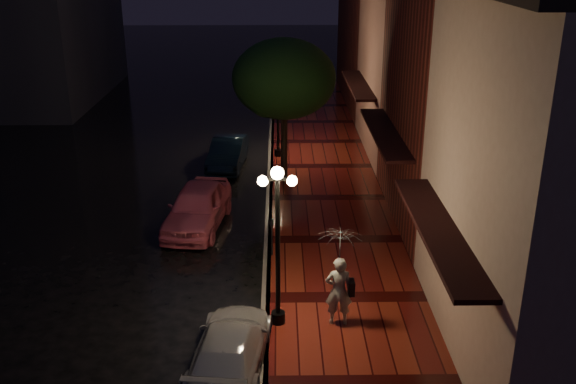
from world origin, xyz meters
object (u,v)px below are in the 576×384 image
(street_tree, at_px, (284,81))
(navy_car, at_px, (228,153))
(silver_car, at_px, (231,347))
(parking_meter, at_px, (272,233))
(streetlamp_near, at_px, (278,238))
(woman_with_umbrella, at_px, (340,263))
(pink_car, at_px, (198,207))
(streetlamp_far, at_px, (278,104))

(street_tree, xyz_separation_m, navy_car, (-2.50, 1.83, -3.59))
(silver_car, height_order, parking_meter, parking_meter)
(streetlamp_near, xyz_separation_m, parking_meter, (-0.20, 3.88, -1.70))
(streetlamp_near, bearing_deg, woman_with_umbrella, -1.39)
(pink_car, bearing_deg, silver_car, -70.53)
(woman_with_umbrella, bearing_deg, navy_car, -72.65)
(silver_car, relative_size, parking_meter, 3.27)
(streetlamp_near, height_order, pink_car, streetlamp_near)
(pink_car, xyz_separation_m, navy_car, (0.59, 6.42, -0.11))
(streetlamp_near, relative_size, silver_car, 1.07)
(woman_with_umbrella, bearing_deg, silver_car, 33.10)
(streetlamp_far, height_order, woman_with_umbrella, streetlamp_far)
(pink_car, bearing_deg, navy_car, 92.34)
(street_tree, distance_m, parking_meter, 7.87)
(woman_with_umbrella, relative_size, parking_meter, 2.15)
(woman_with_umbrella, bearing_deg, parking_meter, -64.97)
(silver_car, distance_m, parking_meter, 5.69)
(pink_car, relative_size, woman_with_umbrella, 1.69)
(pink_car, relative_size, navy_car, 1.13)
(street_tree, relative_size, pink_car, 1.29)
(street_tree, height_order, pink_car, street_tree)
(street_tree, height_order, woman_with_umbrella, street_tree)
(woman_with_umbrella, bearing_deg, streetlamp_far, -82.77)
(streetlamp_near, distance_m, streetlamp_far, 14.00)
(streetlamp_far, xyz_separation_m, pink_car, (-2.83, -7.60, -1.84))
(streetlamp_near, distance_m, parking_meter, 4.24)
(street_tree, bearing_deg, woman_with_umbrella, -83.29)
(streetlamp_far, xyz_separation_m, parking_meter, (-0.20, -10.12, -1.70))
(silver_car, bearing_deg, pink_car, -71.87)
(street_tree, relative_size, parking_meter, 4.70)
(silver_car, bearing_deg, street_tree, -89.95)
(streetlamp_far, xyz_separation_m, silver_car, (-1.11, -15.72, -2.01))
(silver_car, xyz_separation_m, woman_with_umbrella, (2.67, 1.68, 1.32))
(navy_car, height_order, silver_car, navy_car)
(street_tree, relative_size, silver_car, 1.44)
(streetlamp_near, height_order, navy_car, streetlamp_near)
(streetlamp_near, xyz_separation_m, silver_car, (-1.11, -1.72, -2.01))
(street_tree, distance_m, silver_car, 13.30)
(navy_car, relative_size, silver_car, 0.99)
(pink_car, bearing_deg, parking_meter, -36.24)
(streetlamp_near, xyz_separation_m, streetlamp_far, (0.00, 14.00, 0.00))
(streetlamp_far, relative_size, parking_meter, 3.49)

